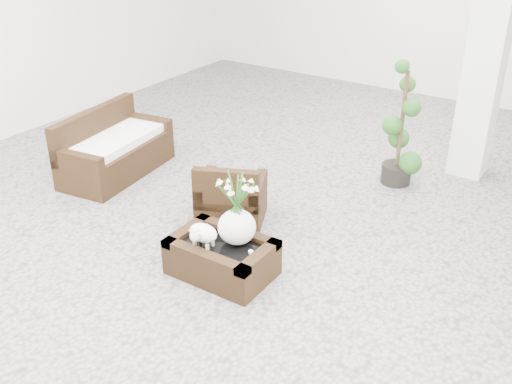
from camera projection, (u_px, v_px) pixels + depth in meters
The scene contains 9 objects.
ground at pixel (262, 244), 5.88m from camera, with size 11.00×11.00×0.00m, color gray.
column at pixel (492, 28), 6.57m from camera, with size 0.40×0.40×3.50m, color white.
coffee_table at pixel (222, 259), 5.37m from camera, with size 0.90×0.60×0.31m, color #34200F.
sheep_figurine at pixel (203, 235), 5.23m from camera, with size 0.28×0.23×0.21m, color white.
planter_narcissus at pixel (237, 203), 5.14m from camera, with size 0.44×0.44×0.80m, color white, non-canonical shape.
tealight at pixel (251, 252), 5.16m from camera, with size 0.04×0.04×0.03m, color white.
armchair at pixel (231, 191), 6.14m from camera, with size 0.66×0.63×0.70m, color #34200F.
loveseat at pixel (115, 144), 7.16m from camera, with size 1.45×0.70×0.77m, color #34200F.
topiary at pixel (402, 125), 6.78m from camera, with size 0.39×0.39×1.45m, color #1F4A18, non-canonical shape.
Camera 1 is at (2.70, -4.21, 3.13)m, focal length 41.95 mm.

